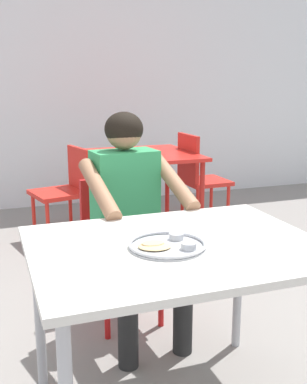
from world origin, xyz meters
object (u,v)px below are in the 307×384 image
at_px(table_foreground, 176,262).
at_px(diner_foreground, 131,206).
at_px(table_background_red, 140,162).
at_px(thali_tray, 168,245).
at_px(chair_foreground, 118,237).
at_px(chair_red_left, 67,186).
at_px(chair_red_right, 198,174).

relative_size(table_foreground, diner_foreground, 0.93).
relative_size(table_foreground, table_background_red, 1.17).
height_order(thali_tray, chair_foreground, chair_foreground).
distance_m(table_background_red, chair_red_left, 0.68).
bearing_deg(thali_tray, table_background_red, 74.30).
bearing_deg(table_foreground, diner_foreground, 87.31).
xyz_separation_m(chair_foreground, table_background_red, (0.60, 1.41, 0.18)).
bearing_deg(chair_red_left, chair_red_right, -3.27).
relative_size(chair_foreground, chair_red_left, 1.01).
xyz_separation_m(chair_red_left, chair_red_right, (1.21, -0.07, 0.04)).
xyz_separation_m(chair_foreground, chair_red_right, (1.16, 1.41, 0.03)).
bearing_deg(table_foreground, chair_red_left, 90.75).
xyz_separation_m(thali_tray, chair_foreground, (0.07, 0.95, -0.28)).
relative_size(thali_tray, diner_foreground, 0.24).
distance_m(thali_tray, table_background_red, 2.45).
distance_m(thali_tray, diner_foreground, 0.74).
xyz_separation_m(thali_tray, chair_red_right, (1.23, 2.35, -0.25)).
bearing_deg(diner_foreground, chair_red_left, 92.18).
distance_m(table_foreground, chair_red_left, 2.40).
distance_m(diner_foreground, chair_red_left, 1.71).
relative_size(chair_foreground, chair_red_right, 0.91).
distance_m(chair_foreground, chair_red_right, 1.82).
xyz_separation_m(table_background_red, chair_red_right, (0.56, -0.00, -0.15)).
distance_m(thali_tray, chair_foreground, 0.99).
bearing_deg(chair_red_left, chair_foreground, -88.09).
bearing_deg(chair_foreground, chair_red_right, 50.54).
distance_m(table_foreground, diner_foreground, 0.70).
bearing_deg(chair_red_right, table_foreground, -116.84).
bearing_deg(chair_red_right, chair_foreground, -129.46).
bearing_deg(chair_foreground, chair_red_left, 91.91).
height_order(diner_foreground, table_background_red, diner_foreground).
bearing_deg(table_background_red, chair_red_left, 174.11).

